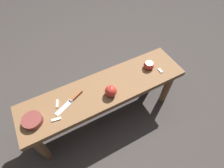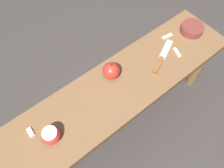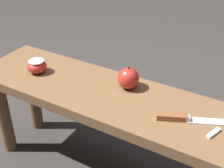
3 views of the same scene
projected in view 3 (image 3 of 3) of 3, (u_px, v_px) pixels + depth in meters
The scene contains 6 objects.
wooden_bench at pixel (122, 114), 1.17m from camera, with size 1.24×0.32×0.43m.
knife at pixel (182, 118), 1.01m from camera, with size 0.23×0.12×0.02m.
apple_whole at pixel (128, 78), 1.16m from camera, with size 0.08×0.08×0.09m.
apple_cut at pixel (37, 66), 1.27m from camera, with size 0.08×0.08×0.05m.
apple_slice_center at pixel (38, 61), 1.36m from camera, with size 0.02×0.04×0.01m.
apple_slice_near_bowl at pixel (214, 133), 0.96m from camera, with size 0.03×0.06×0.01m.
Camera 3 is at (-0.44, 0.82, 1.07)m, focal length 50.00 mm.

